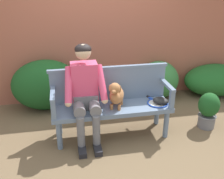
{
  "coord_description": "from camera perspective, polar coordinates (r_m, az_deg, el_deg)",
  "views": [
    {
      "loc": [
        -0.61,
        -3.13,
        2.11
      ],
      "look_at": [
        0.0,
        0.0,
        0.71
      ],
      "focal_mm": 42.01,
      "sensor_mm": 36.0,
      "label": 1
    }
  ],
  "objects": [
    {
      "name": "hedge_bush_mid_left",
      "position": [
        4.9,
        10.1,
        2.14
      ],
      "size": [
        0.73,
        0.69,
        0.68
      ],
      "primitive_type": "ellipsoid",
      "color": "#337538",
      "rests_on": "ground"
    },
    {
      "name": "baseball_glove",
      "position": [
        3.7,
        10.55,
        -2.41
      ],
      "size": [
        0.28,
        0.27,
        0.09
      ],
      "primitive_type": "ellipsoid",
      "rotation": [
        0.0,
        0.0,
        -0.68
      ],
      "color": "black",
      "rests_on": "garden_bench"
    },
    {
      "name": "potted_plant",
      "position": [
        4.12,
        20.22,
        -4.05
      ],
      "size": [
        0.31,
        0.31,
        0.55
      ],
      "color": "slate",
      "rests_on": "ground"
    },
    {
      "name": "bench_armrest_right_end",
      "position": [
        3.64,
        12.29,
        -0.32
      ],
      "size": [
        0.06,
        0.49,
        0.28
      ],
      "color": "slate",
      "rests_on": "garden_bench"
    },
    {
      "name": "dog_on_bench",
      "position": [
        3.46,
        0.91,
        -1.09
      ],
      "size": [
        0.29,
        0.4,
        0.4
      ],
      "color": "#AD7042",
      "rests_on": "garden_bench"
    },
    {
      "name": "bench_armrest_left_end",
      "position": [
        3.37,
        -12.72,
        -2.35
      ],
      "size": [
        0.06,
        0.49,
        0.28
      ],
      "color": "slate",
      "rests_on": "garden_bench"
    },
    {
      "name": "hedge_bush_far_left",
      "position": [
        5.32,
        21.5,
        1.99
      ],
      "size": [
        1.19,
        0.8,
        0.58
      ],
      "primitive_type": "ellipsoid",
      "color": "#1E5B23",
      "rests_on": "ground"
    },
    {
      "name": "brick_garden_fence",
      "position": [
        4.74,
        -3.37,
        10.18
      ],
      "size": [
        8.0,
        0.3,
        2.01
      ],
      "primitive_type": "cube",
      "color": "#9E5642",
      "rests_on": "ground"
    },
    {
      "name": "bench_backrest",
      "position": [
        3.67,
        -0.64,
        1.38
      ],
      "size": [
        1.66,
        0.06,
        0.5
      ],
      "color": "slate",
      "rests_on": "garden_bench"
    },
    {
      "name": "tennis_racket",
      "position": [
        3.73,
        9.62,
        -2.74
      ],
      "size": [
        0.36,
        0.58,
        0.03
      ],
      "color": "blue",
      "rests_on": "garden_bench"
    },
    {
      "name": "garden_bench",
      "position": [
        3.62,
        0.0,
        -4.54
      ],
      "size": [
        1.62,
        0.49,
        0.46
      ],
      "color": "slate",
      "rests_on": "ground"
    },
    {
      "name": "ground_plane",
      "position": [
        3.82,
        0.0,
        -9.82
      ],
      "size": [
        40.0,
        40.0,
        0.0
      ],
      "primitive_type": "plane",
      "color": "brown"
    },
    {
      "name": "person_seated",
      "position": [
        3.42,
        -5.84,
        -0.21
      ],
      "size": [
        0.56,
        0.64,
        1.33
      ],
      "color": "black",
      "rests_on": "ground"
    },
    {
      "name": "hedge_bush_far_right",
      "position": [
        4.5,
        -14.22,
        0.98
      ],
      "size": [
        1.11,
        0.73,
        0.85
      ],
      "primitive_type": "ellipsoid",
      "color": "#194C1E",
      "rests_on": "ground"
    }
  ]
}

